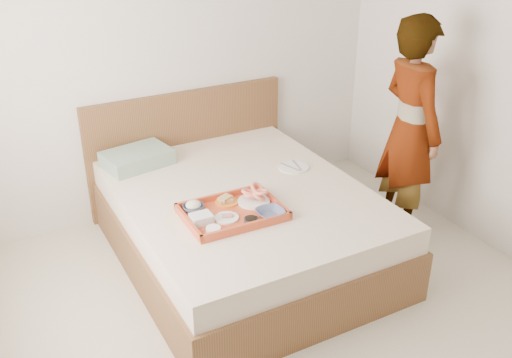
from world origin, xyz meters
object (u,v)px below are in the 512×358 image
object	(u,v)px
bed	(243,224)
person	(410,130)
tray	(232,212)
dinner_plate	(293,167)

from	to	relation	value
bed	person	size ratio (longest dim) A/B	1.22
bed	person	xyz separation A→B (m)	(1.23, -0.23, 0.55)
tray	dinner_plate	size ratio (longest dim) A/B	2.72
tray	dinner_plate	bearing A→B (deg)	31.57
tray	person	size ratio (longest dim) A/B	0.37
bed	dinner_plate	bearing A→B (deg)	15.95
dinner_plate	tray	bearing A→B (deg)	-149.72
dinner_plate	person	size ratio (longest dim) A/B	0.14
bed	person	world-z (taller)	person
dinner_plate	person	bearing A→B (deg)	-26.63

